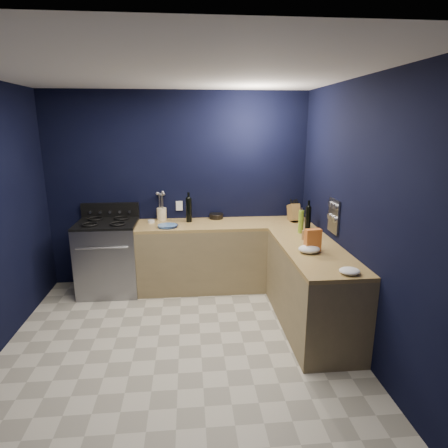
{
  "coord_description": "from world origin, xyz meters",
  "views": [
    {
      "loc": [
        0.14,
        -3.43,
        2.18
      ],
      "look_at": [
        0.55,
        1.0,
        1.0
      ],
      "focal_mm": 30.57,
      "sensor_mm": 36.0,
      "label": 1
    }
  ],
  "objects": [
    {
      "name": "wall_front",
      "position": [
        0.0,
        -1.76,
        1.3
      ],
      "size": [
        3.5,
        0.02,
        2.6
      ],
      "primitive_type": "cube",
      "color": "black",
      "rests_on": "ground"
    },
    {
      "name": "wine_bottle_right",
      "position": [
        1.61,
        1.07,
        1.04
      ],
      "size": [
        0.07,
        0.07,
        0.28
      ],
      "primitive_type": "cylinder",
      "rotation": [
        0.0,
        0.0,
        -0.06
      ],
      "color": "black",
      "rests_on": "top_right"
    },
    {
      "name": "wall_outlet",
      "position": [
        0.0,
        1.74,
        1.08
      ],
      "size": [
        0.09,
        0.02,
        0.13
      ],
      "primitive_type": "cube",
      "color": "white",
      "rests_on": "wall_back"
    },
    {
      "name": "ramekin",
      "position": [
        -0.37,
        1.53,
        0.92
      ],
      "size": [
        0.11,
        0.11,
        0.03
      ],
      "primitive_type": "cylinder",
      "rotation": [
        0.0,
        0.0,
        -0.28
      ],
      "color": "white",
      "rests_on": "top_back"
    },
    {
      "name": "spice_jar_near",
      "position": [
        1.42,
        0.6,
        0.95
      ],
      "size": [
        0.06,
        0.06,
        0.11
      ],
      "primitive_type": "cylinder",
      "rotation": [
        0.0,
        0.0,
        0.25
      ],
      "color": "olive",
      "rests_on": "top_right"
    },
    {
      "name": "wine_bottle_back",
      "position": [
        0.13,
        1.54,
        1.06
      ],
      "size": [
        0.08,
        0.08,
        0.32
      ],
      "primitive_type": "cylinder",
      "rotation": [
        0.0,
        0.0,
        -0.03
      ],
      "color": "black",
      "rests_on": "top_back"
    },
    {
      "name": "cab_right",
      "position": [
        1.44,
        0.29,
        0.43
      ],
      "size": [
        0.63,
        1.67,
        0.86
      ],
      "primitive_type": "cube",
      "color": "olive",
      "rests_on": "floor"
    },
    {
      "name": "cab_back",
      "position": [
        0.6,
        1.44,
        0.43
      ],
      "size": [
        2.3,
        0.63,
        0.86
      ],
      "primitive_type": "cube",
      "color": "olive",
      "rests_on": "floor"
    },
    {
      "name": "spice_jar_far",
      "position": [
        1.53,
        0.61,
        0.94
      ],
      "size": [
        0.06,
        0.06,
        0.09
      ],
      "primitive_type": "cylinder",
      "rotation": [
        0.0,
        0.0,
        -0.37
      ],
      "color": "olive",
      "rests_on": "top_right"
    },
    {
      "name": "utensil_crock",
      "position": [
        -0.24,
        1.68,
        0.98
      ],
      "size": [
        0.14,
        0.14,
        0.16
      ],
      "primitive_type": "cylinder",
      "rotation": [
        0.0,
        0.0,
        0.08
      ],
      "color": "#F9EEC8",
      "rests_on": "top_back"
    },
    {
      "name": "oil_bottle",
      "position": [
        1.46,
        0.88,
        1.04
      ],
      "size": [
        0.08,
        0.08,
        0.28
      ],
      "primitive_type": "cylinder",
      "rotation": [
        0.0,
        0.0,
        -0.33
      ],
      "color": "olive",
      "rests_on": "top_right"
    },
    {
      "name": "backguard",
      "position": [
        -0.93,
        1.72,
        1.04
      ],
      "size": [
        0.76,
        0.06,
        0.2
      ],
      "primitive_type": "cube",
      "color": "black",
      "rests_on": "gas_range"
    },
    {
      "name": "oven_door",
      "position": [
        -0.93,
        1.1,
        0.45
      ],
      "size": [
        0.59,
        0.02,
        0.42
      ],
      "primitive_type": "cube",
      "color": "black",
      "rests_on": "gas_range"
    },
    {
      "name": "lemon_basket",
      "position": [
        0.51,
        1.68,
        0.94
      ],
      "size": [
        0.24,
        0.24,
        0.07
      ],
      "primitive_type": "cylinder",
      "rotation": [
        0.0,
        0.0,
        -0.37
      ],
      "color": "black",
      "rests_on": "top_back"
    },
    {
      "name": "knife_block",
      "position": [
        1.54,
        1.47,
        1.01
      ],
      "size": [
        0.13,
        0.27,
        0.27
      ],
      "primitive_type": "cube",
      "rotation": [
        -0.31,
        0.0,
        0.05
      ],
      "color": "brown",
      "rests_on": "top_back"
    },
    {
      "name": "spice_panel",
      "position": [
        1.74,
        0.55,
        1.18
      ],
      "size": [
        0.02,
        0.28,
        0.38
      ],
      "primitive_type": "cube",
      "color": "gray",
      "rests_on": "wall_right"
    },
    {
      "name": "plate_stack",
      "position": [
        -0.15,
        1.29,
        0.92
      ],
      "size": [
        0.27,
        0.27,
        0.03
      ],
      "primitive_type": "cylinder",
      "rotation": [
        0.0,
        0.0,
        0.1
      ],
      "color": "#3B589B",
      "rests_on": "top_back"
    },
    {
      "name": "floor",
      "position": [
        0.0,
        0.0,
        -0.01
      ],
      "size": [
        3.5,
        3.5,
        0.02
      ],
      "primitive_type": "cube",
      "color": "#B9B3A1",
      "rests_on": "ground"
    },
    {
      "name": "top_back",
      "position": [
        0.6,
        1.44,
        0.88
      ],
      "size": [
        2.3,
        0.63,
        0.04
      ],
      "primitive_type": "cube",
      "color": "brown",
      "rests_on": "cab_back"
    },
    {
      "name": "ceiling",
      "position": [
        0.0,
        0.0,
        2.61
      ],
      "size": [
        3.5,
        3.5,
        0.02
      ],
      "primitive_type": "cube",
      "color": "silver",
      "rests_on": "ground"
    },
    {
      "name": "towel_front",
      "position": [
        1.34,
        0.16,
        0.94
      ],
      "size": [
        0.23,
        0.19,
        0.08
      ],
      "primitive_type": "ellipsoid",
      "rotation": [
        0.0,
        0.0,
        0.03
      ],
      "color": "white",
      "rests_on": "top_right"
    },
    {
      "name": "towel_end",
      "position": [
        1.52,
        -0.43,
        0.93
      ],
      "size": [
        0.21,
        0.19,
        0.06
      ],
      "primitive_type": "ellipsoid",
      "rotation": [
        0.0,
        0.0,
        -0.16
      ],
      "color": "white",
      "rests_on": "top_right"
    },
    {
      "name": "wall_right",
      "position": [
        1.76,
        0.0,
        1.3
      ],
      "size": [
        0.02,
        3.5,
        2.6
      ],
      "primitive_type": "cube",
      "color": "black",
      "rests_on": "ground"
    },
    {
      "name": "wall_back",
      "position": [
        0.0,
        1.76,
        1.3
      ],
      "size": [
        3.5,
        0.02,
        2.6
      ],
      "primitive_type": "cube",
      "color": "black",
      "rests_on": "ground"
    },
    {
      "name": "crouton_bag",
      "position": [
        1.38,
        0.18,
        1.02
      ],
      "size": [
        0.17,
        0.1,
        0.24
      ],
      "primitive_type": "cube",
      "rotation": [
        0.0,
        0.0,
        0.13
      ],
      "color": "#B9381E",
      "rests_on": "top_right"
    },
    {
      "name": "top_right",
      "position": [
        1.44,
        0.29,
        0.88
      ],
      "size": [
        0.63,
        1.67,
        0.04
      ],
      "primitive_type": "cube",
      "color": "brown",
      "rests_on": "cab_right"
    },
    {
      "name": "gas_range",
      "position": [
        -0.93,
        1.42,
        0.46
      ],
      "size": [
        0.76,
        0.66,
        0.92
      ],
      "primitive_type": "cube",
      "color": "gray",
      "rests_on": "floor"
    },
    {
      "name": "cooktop",
      "position": [
        -0.93,
        1.42,
        0.94
      ],
      "size": [
        0.76,
        0.66,
        0.03
      ],
      "primitive_type": "cube",
      "color": "black",
      "rests_on": "gas_range"
    }
  ]
}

